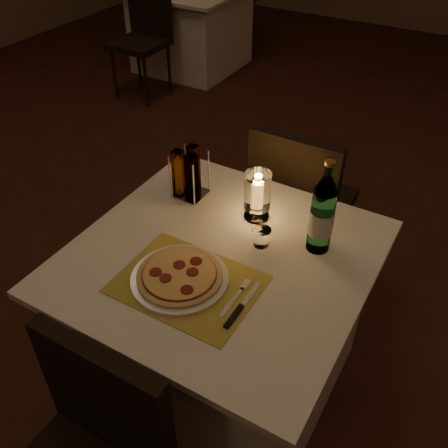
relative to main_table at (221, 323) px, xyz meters
The scene contains 14 objects.
floor 0.53m from the main_table, 125.79° to the left, with size 8.00×10.00×0.02m, color #421D15.
main_table is the anchor object (origin of this frame).
chair_far 0.74m from the main_table, 90.00° to the left, with size 0.42×0.42×0.90m.
placemat 0.41m from the main_table, 96.34° to the right, with size 0.45×0.34×0.00m, color gold.
plate 0.42m from the main_table, 105.52° to the right, with size 0.32×0.32×0.01m, color white.
pizza 0.44m from the main_table, 105.51° to the right, with size 0.28×0.28×0.02m.
fork 0.43m from the main_table, 45.27° to the right, with size 0.02×0.18×0.00m.
knife 0.46m from the main_table, 49.01° to the right, with size 0.02×0.22×0.01m.
tumbler 0.43m from the main_table, 49.53° to the left, with size 0.07×0.07×0.07m, color white, non-canonical shape.
water_bottle 0.61m from the main_table, 36.24° to the left, with size 0.08×0.08×0.35m.
hurricane_candle 0.54m from the main_table, 88.07° to the left, with size 0.10×0.10×0.19m.
cruet_caddy 0.60m from the main_table, 140.35° to the left, with size 0.12×0.12×0.21m.
neighbor_table_left 3.67m from the main_table, 124.97° to the left, with size 1.00×1.00×0.74m.
neighbor_chair_la 3.11m from the main_table, 132.53° to the left, with size 0.42×0.42×0.90m.
Camera 1 is at (0.87, -1.40, 1.90)m, focal length 40.00 mm.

